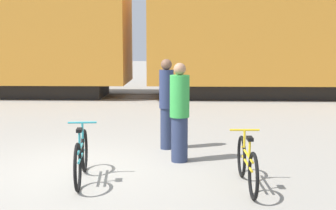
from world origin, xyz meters
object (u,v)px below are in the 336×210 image
bicycle_teal (81,157)px  person_in_navy (166,103)px  freight_train (139,20)px  bicycle_yellow (247,164)px  person_in_green (180,113)px

bicycle_teal → person_in_navy: bearing=60.5°
bicycle_teal → person_in_navy: size_ratio=0.96×
freight_train → bicycle_yellow: (2.71, -11.17, -2.57)m
person_in_green → person_in_navy: person_in_navy is taller
person_in_green → person_in_navy: (-0.28, 0.98, 0.04)m
bicycle_yellow → person_in_navy: person_in_navy is taller
bicycle_teal → person_in_green: 2.03m
bicycle_yellow → person_in_green: size_ratio=0.98×
person_in_navy → bicycle_teal: bearing=-161.1°
freight_train → person_in_green: bearing=-80.2°
person_in_navy → freight_train: bearing=57.5°
freight_train → person_in_navy: (1.40, -8.71, -1.99)m
person_in_green → person_in_navy: size_ratio=0.99×
freight_train → bicycle_yellow: freight_train is taller
person_in_green → person_in_navy: bearing=-155.1°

